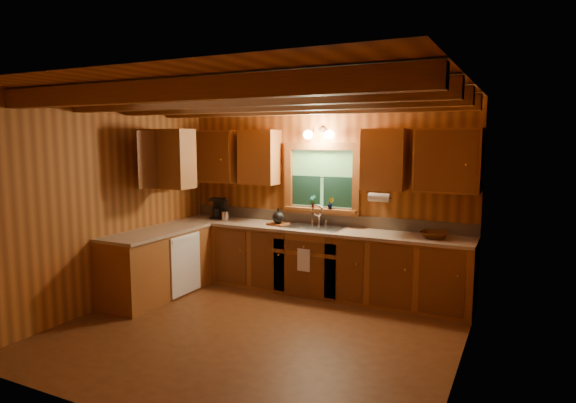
# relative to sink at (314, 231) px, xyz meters

# --- Properties ---
(room) EXTENTS (4.20, 4.20, 4.20)m
(room) POSITION_rel_sink_xyz_m (0.00, -1.60, 0.44)
(room) COLOR #582F15
(room) RESTS_ON ground
(ceiling_beams) EXTENTS (4.20, 2.54, 0.18)m
(ceiling_beams) POSITION_rel_sink_xyz_m (0.00, -1.60, 1.63)
(ceiling_beams) COLOR brown
(ceiling_beams) RESTS_ON room
(base_cabinets) EXTENTS (4.20, 2.22, 0.86)m
(base_cabinets) POSITION_rel_sink_xyz_m (-0.49, -0.32, -0.43)
(base_cabinets) COLOR brown
(base_cabinets) RESTS_ON ground
(countertop) EXTENTS (4.20, 2.24, 0.04)m
(countertop) POSITION_rel_sink_xyz_m (-0.48, -0.31, 0.02)
(countertop) COLOR tan
(countertop) RESTS_ON base_cabinets
(backsplash) EXTENTS (4.20, 0.02, 0.16)m
(backsplash) POSITION_rel_sink_xyz_m (0.00, 0.28, 0.12)
(backsplash) COLOR #9C8369
(backsplash) RESTS_ON room
(dishwasher_panel) EXTENTS (0.02, 0.60, 0.80)m
(dishwasher_panel) POSITION_rel_sink_xyz_m (-1.47, -0.92, -0.43)
(dishwasher_panel) COLOR white
(dishwasher_panel) RESTS_ON base_cabinets
(upper_cabinets) EXTENTS (4.19, 1.77, 0.78)m
(upper_cabinets) POSITION_rel_sink_xyz_m (-0.56, -0.18, 0.98)
(upper_cabinets) COLOR brown
(upper_cabinets) RESTS_ON room
(window) EXTENTS (1.12, 0.08, 1.00)m
(window) POSITION_rel_sink_xyz_m (0.00, 0.26, 0.67)
(window) COLOR brown
(window) RESTS_ON room
(window_sill) EXTENTS (1.06, 0.14, 0.04)m
(window_sill) POSITION_rel_sink_xyz_m (0.00, 0.22, 0.26)
(window_sill) COLOR brown
(window_sill) RESTS_ON room
(wall_sconce) EXTENTS (0.45, 0.21, 0.17)m
(wall_sconce) POSITION_rel_sink_xyz_m (0.00, 0.14, 1.31)
(wall_sconce) COLOR black
(wall_sconce) RESTS_ON room
(paper_towel_roll) EXTENTS (0.27, 0.11, 0.11)m
(paper_towel_roll) POSITION_rel_sink_xyz_m (0.92, -0.07, 0.51)
(paper_towel_roll) COLOR white
(paper_towel_roll) RESTS_ON upper_cabinets
(dish_towel) EXTENTS (0.18, 0.01, 0.30)m
(dish_towel) POSITION_rel_sink_xyz_m (0.00, -0.34, -0.34)
(dish_towel) COLOR white
(dish_towel) RESTS_ON base_cabinets
(sink) EXTENTS (0.82, 0.48, 0.43)m
(sink) POSITION_rel_sink_xyz_m (0.00, 0.00, 0.00)
(sink) COLOR silver
(sink) RESTS_ON countertop
(coffee_maker) EXTENTS (0.17, 0.22, 0.31)m
(coffee_maker) POSITION_rel_sink_xyz_m (-1.63, 0.09, 0.20)
(coffee_maker) COLOR black
(coffee_maker) RESTS_ON countertop
(utensil_crock) EXTENTS (0.11, 0.11, 0.31)m
(utensil_crock) POSITION_rel_sink_xyz_m (-1.41, -0.05, 0.12)
(utensil_crock) COLOR silver
(utensil_crock) RESTS_ON countertop
(cutting_board) EXTENTS (0.32, 0.26, 0.02)m
(cutting_board) POSITION_rel_sink_xyz_m (-0.52, -0.06, 0.06)
(cutting_board) COLOR #5E3014
(cutting_board) RESTS_ON countertop
(teakettle) EXTENTS (0.17, 0.17, 0.21)m
(teakettle) POSITION_rel_sink_xyz_m (-0.52, -0.06, 0.15)
(teakettle) COLOR black
(teakettle) RESTS_ON cutting_board
(wicker_basket) EXTENTS (0.36, 0.36, 0.08)m
(wicker_basket) POSITION_rel_sink_xyz_m (1.61, -0.03, 0.09)
(wicker_basket) COLOR #48230C
(wicker_basket) RESTS_ON countertop
(potted_plant_left) EXTENTS (0.11, 0.09, 0.18)m
(potted_plant_left) POSITION_rel_sink_xyz_m (-0.11, 0.21, 0.37)
(potted_plant_left) COLOR #5E3014
(potted_plant_left) RESTS_ON window_sill
(potted_plant_right) EXTENTS (0.10, 0.09, 0.17)m
(potted_plant_right) POSITION_rel_sink_xyz_m (0.17, 0.18, 0.37)
(potted_plant_right) COLOR #5E3014
(potted_plant_right) RESTS_ON window_sill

